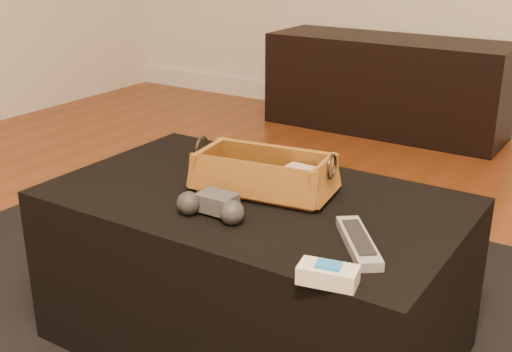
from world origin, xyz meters
The scene contains 10 objects.
baseboard centered at (0.00, 2.73, 0.06)m, with size 5.00×0.04×0.12m, color white.
media_cabinet centered at (-0.53, 2.51, 0.25)m, with size 1.30×0.45×0.51m, color black.
area_rug centered at (-0.04, 0.36, 0.01)m, with size 2.60×2.00×0.01m, color black.
ottoman centered at (-0.04, 0.41, 0.22)m, with size 1.00×0.60×0.42m, color black.
tv_remote centered at (-0.05, 0.43, 0.45)m, with size 0.18×0.04×0.02m, color black.
cloth_bundle centered at (0.06, 0.49, 0.47)m, with size 0.10×0.06×0.05m, color tan.
wicker_basket centered at (-0.03, 0.45, 0.47)m, with size 0.37×0.23×0.12m.
game_controller centered at (-0.04, 0.26, 0.46)m, with size 0.17×0.10×0.06m.
silver_remote centered at (0.29, 0.30, 0.44)m, with size 0.17×0.20×0.02m.
cream_gadget centered at (0.31, 0.13, 0.45)m, with size 0.12×0.08×0.04m.
Camera 1 is at (0.75, -0.80, 1.03)m, focal length 45.00 mm.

